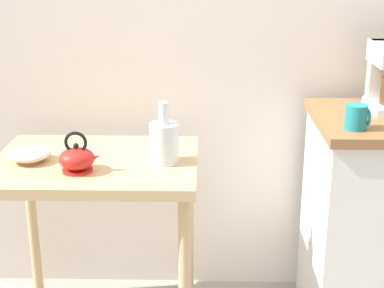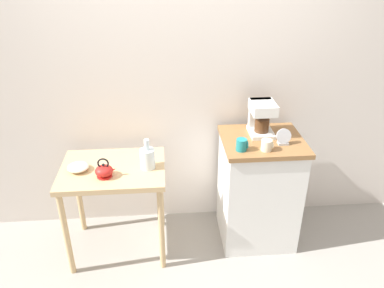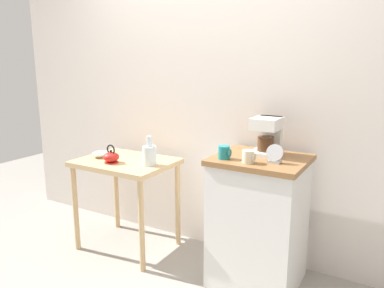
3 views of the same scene
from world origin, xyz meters
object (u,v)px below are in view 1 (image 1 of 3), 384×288
object	(u,v)px
mug_dark_teal	(357,117)
glass_carafe_vase	(164,141)
bowl_stoneware	(30,154)
teakettle	(77,159)

from	to	relation	value
mug_dark_teal	glass_carafe_vase	bearing A→B (deg)	173.41
bowl_stoneware	teakettle	size ratio (longest dim) A/B	1.00
bowl_stoneware	teakettle	xyz separation A→B (m)	(0.20, -0.10, 0.02)
glass_carafe_vase	mug_dark_teal	bearing A→B (deg)	-6.59
glass_carafe_vase	mug_dark_teal	world-z (taller)	mug_dark_teal
teakettle	glass_carafe_vase	size ratio (longest dim) A/B	0.67
bowl_stoneware	glass_carafe_vase	xyz separation A→B (m)	(0.50, 0.00, 0.05)
teakettle	mug_dark_teal	bearing A→B (deg)	1.21
bowl_stoneware	mug_dark_teal	bearing A→B (deg)	-3.76
bowl_stoneware	glass_carafe_vase	size ratio (longest dim) A/B	0.68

